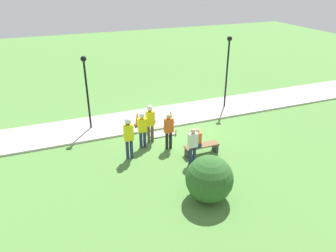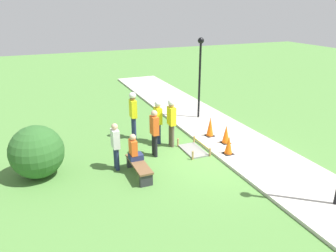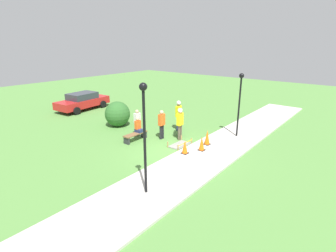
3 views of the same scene
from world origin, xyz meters
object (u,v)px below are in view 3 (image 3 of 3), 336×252
at_px(person_seated_on_bench, 138,126).
at_px(bystander_in_orange_shirt, 162,123).
at_px(worker_supervisor, 180,121).
at_px(park_bench, 135,135).
at_px(traffic_cone_far_patch, 202,144).
at_px(worker_trainee, 180,120).
at_px(lamppost_near, 240,96).
at_px(lamppost_far, 144,124).
at_px(bystander_in_gray_shirt, 137,121).
at_px(worker_assistant, 179,112).
at_px(parked_car_red, 83,101).
at_px(traffic_cone_sidewalk_edge, 207,137).
at_px(traffic_cone_near_patch, 185,147).

bearing_deg(person_seated_on_bench, bystander_in_orange_shirt, -49.23).
bearing_deg(worker_supervisor, park_bench, 132.94).
bearing_deg(park_bench, worker_supervisor, -47.06).
bearing_deg(bystander_in_orange_shirt, traffic_cone_far_patch, -93.95).
relative_size(worker_trainee, lamppost_near, 0.47).
xyz_separation_m(traffic_cone_far_patch, lamppost_far, (-4.71, -0.50, 2.30)).
bearing_deg(traffic_cone_far_patch, bystander_in_gray_shirt, 93.50).
relative_size(traffic_cone_far_patch, worker_assistant, 0.38).
bearing_deg(bystander_in_gray_shirt, park_bench, -143.01).
bearing_deg(worker_trainee, lamppost_far, -154.68).
bearing_deg(parked_car_red, person_seated_on_bench, -109.75).
relative_size(traffic_cone_sidewalk_edge, worker_assistant, 0.42).
bearing_deg(bystander_in_orange_shirt, worker_trainee, -27.21).
distance_m(traffic_cone_near_patch, park_bench, 3.42).
relative_size(worker_assistant, lamppost_near, 0.52).
bearing_deg(traffic_cone_far_patch, traffic_cone_sidewalk_edge, 12.82).
bearing_deg(worker_trainee, worker_supervisor, -144.36).
relative_size(person_seated_on_bench, worker_trainee, 0.51).
height_order(person_seated_on_bench, bystander_in_gray_shirt, bystander_in_gray_shirt).
bearing_deg(traffic_cone_sidewalk_edge, lamppost_near, -16.48).
xyz_separation_m(traffic_cone_far_patch, traffic_cone_sidewalk_edge, (0.88, 0.20, 0.04)).
relative_size(worker_assistant, bystander_in_gray_shirt, 1.20).
relative_size(person_seated_on_bench, lamppost_near, 0.24).
distance_m(worker_trainee, parked_car_red, 10.28).
bearing_deg(lamppost_near, traffic_cone_far_patch, 171.42).
distance_m(bystander_in_orange_shirt, bystander_in_gray_shirt, 1.60).
bearing_deg(traffic_cone_far_patch, lamppost_far, -173.92).
bearing_deg(lamppost_near, lamppost_far, -179.84).
bearing_deg(traffic_cone_sidewalk_edge, worker_trainee, 79.76).
distance_m(worker_supervisor, lamppost_near, 3.71).
relative_size(worker_supervisor, lamppost_far, 0.46).
height_order(worker_assistant, worker_trainee, worker_assistant).
bearing_deg(traffic_cone_sidewalk_edge, person_seated_on_bench, 113.00).
distance_m(traffic_cone_far_patch, traffic_cone_sidewalk_edge, 0.90).
bearing_deg(worker_supervisor, worker_trainee, 35.64).
height_order(traffic_cone_sidewalk_edge, worker_assistant, worker_assistant).
bearing_deg(worker_supervisor, person_seated_on_bench, 127.01).
height_order(worker_assistant, parked_car_red, worker_assistant).
relative_size(park_bench, lamppost_near, 0.42).
distance_m(bystander_in_orange_shirt, parked_car_red, 9.80).
height_order(worker_trainee, parked_car_red, worker_trainee).
relative_size(person_seated_on_bench, worker_assistant, 0.46).
xyz_separation_m(traffic_cone_near_patch, park_bench, (-0.11, 3.42, -0.13)).
xyz_separation_m(park_bench, parked_car_red, (2.40, 8.74, 0.43)).
bearing_deg(traffic_cone_far_patch, traffic_cone_near_patch, 153.33).
xyz_separation_m(worker_assistant, worker_trainee, (-0.84, -0.74, -0.15)).
xyz_separation_m(worker_trainee, bystander_in_orange_shirt, (-1.07, 0.55, -0.05)).
distance_m(park_bench, bystander_in_gray_shirt, 1.08).
xyz_separation_m(worker_assistant, lamppost_far, (-6.82, -3.57, 1.57)).
bearing_deg(bystander_in_gray_shirt, traffic_cone_far_patch, -86.50).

